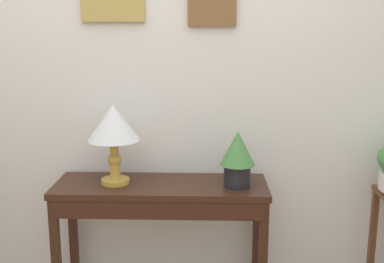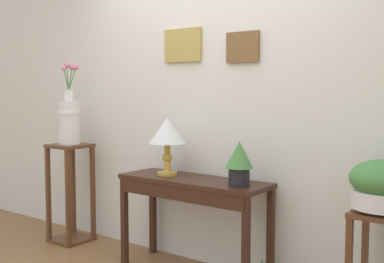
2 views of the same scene
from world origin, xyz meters
TOP-DOWN VIEW (x-y plane):
  - back_wall_with_art at (-0.00, 1.34)m, footprint 9.00×0.13m
  - console_table at (-0.01, 1.03)m, footprint 1.19×0.40m
  - table_lamp at (-0.27, 1.05)m, footprint 0.29×0.29m
  - potted_plant_on_console at (0.41, 1.02)m, footprint 0.19×0.19m

SIDE VIEW (x-z plane):
  - console_table at x=-0.01m, z-range 0.26..0.99m
  - potted_plant_on_console at x=0.41m, z-range 0.75..1.06m
  - table_lamp at x=-0.27m, z-range 0.83..1.27m
  - back_wall_with_art at x=0.00m, z-range 0.00..2.80m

